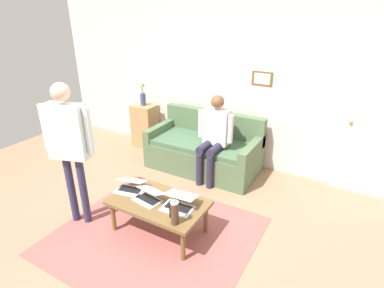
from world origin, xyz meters
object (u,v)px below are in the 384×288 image
laptop_right (130,187)px  laptop_center (179,204)px  person_standing (68,138)px  french_press (175,213)px  interior_door (378,124)px  flower_vase (143,97)px  side_shelf (145,126)px  couch (204,150)px  person_seated (214,134)px  laptop_left (149,197)px  coffee_table (159,204)px

laptop_right → laptop_center: bearing=179.2°
laptop_right → person_standing: person_standing is taller
french_press → interior_door: bearing=-124.8°
interior_door → french_press: bearing=55.2°
flower_vase → person_standing: size_ratio=0.25×
laptop_center → side_shelf: bearing=-44.2°
couch → person_seated: 0.55m
laptop_left → french_press: bearing=157.0°
interior_door → couch: size_ratio=1.19×
laptop_right → side_shelf: (1.22, -1.84, -0.05)m
french_press → person_standing: bearing=3.5°
laptop_left → flower_vase: 2.49m
couch → french_press: bearing=109.2°
laptop_left → laptop_right: 0.32m
laptop_right → person_standing: (0.52, 0.34, 0.64)m
laptop_center → person_standing: size_ratio=0.21×
couch → side_shelf: couch is taller
flower_vase → person_seated: 1.70m
flower_vase → laptop_left: bearing=129.0°
coffee_table → french_press: (-0.37, 0.23, 0.17)m
laptop_left → side_shelf: side_shelf is taller
laptop_right → flower_vase: (1.22, -1.84, 0.50)m
coffee_table → laptop_center: (-0.26, -0.02, 0.09)m
interior_door → french_press: 2.89m
coffee_table → laptop_left: bearing=15.3°
flower_vase → person_seated: size_ratio=0.34×
interior_door → flower_vase: (3.64, 0.24, -0.07)m
interior_door → person_seated: (2.01, 0.68, -0.30)m
couch → person_standing: (0.66, 1.96, 0.79)m
laptop_left → coffee_table: bearing=-164.7°
person_seated → couch: bearing=-39.7°
interior_door → person_standing: (2.94, 2.42, 0.07)m
couch → laptop_right: (0.14, 1.62, 0.15)m
flower_vase → coffee_table: bearing=131.4°
laptop_right → side_shelf: size_ratio=0.47×
couch → flower_vase: bearing=-9.0°
laptop_center → person_standing: person_standing is taller
laptop_left → laptop_center: 0.37m
interior_door → laptop_right: (2.42, 2.08, -0.57)m
person_standing → laptop_left: bearing=-161.2°
interior_door → laptop_left: (2.10, 2.13, -0.57)m
laptop_center → laptop_right: size_ratio=0.95×
couch → laptop_right: bearing=85.0°
laptop_center → side_shelf: side_shelf is taller
person_standing → french_press: bearing=-176.5°
laptop_left → laptop_center: bearing=-172.7°
couch → laptop_center: bearing=108.5°
flower_vase → person_seated: (-1.63, 0.44, -0.23)m
laptop_center → interior_door: bearing=-129.7°
couch → coffee_table: 1.68m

